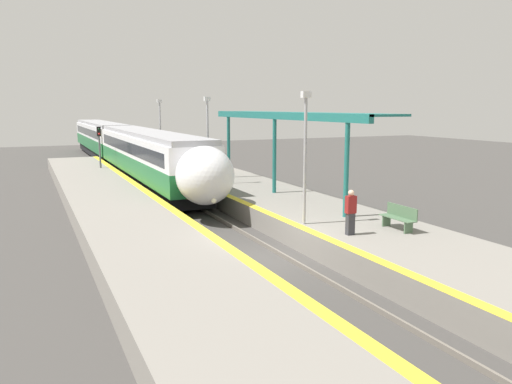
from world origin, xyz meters
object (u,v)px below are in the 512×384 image
at_px(lamppost_far, 160,127).
at_px(railway_signal, 100,147).
at_px(lamppost_near, 305,149).
at_px(person_waiting, 351,212).
at_px(lamppost_mid, 208,134).
at_px(train, 121,145).
at_px(platform_bench, 399,217).

bearing_deg(lamppost_far, railway_signal, -178.12).
relative_size(lamppost_near, lamppost_far, 1.00).
bearing_deg(lamppost_far, person_waiting, -88.50).
bearing_deg(lamppost_mid, railway_signal, 112.94).
distance_m(train, person_waiting, 29.85).
bearing_deg(train, person_waiting, -84.69).
xyz_separation_m(person_waiting, lamppost_near, (-0.64, 2.13, 2.08)).
bearing_deg(platform_bench, railway_signal, 106.89).
relative_size(platform_bench, railway_signal, 0.41).
bearing_deg(person_waiting, lamppost_mid, 92.76).
relative_size(person_waiting, railway_signal, 0.41).
relative_size(train, lamppost_mid, 9.35).
height_order(lamppost_near, lamppost_mid, same).
height_order(platform_bench, railway_signal, railway_signal).
xyz_separation_m(train, platform_bench, (4.86, -29.82, -0.79)).
relative_size(platform_bench, lamppost_mid, 0.32).
bearing_deg(lamppost_near, railway_signal, 101.87).
bearing_deg(train, railway_signal, -114.32).
bearing_deg(lamppost_far, lamppost_near, -90.00).
xyz_separation_m(platform_bench, lamppost_near, (-2.74, 2.24, 2.43)).
bearing_deg(lamppost_near, lamppost_mid, 90.00).
height_order(platform_bench, person_waiting, person_waiting).
xyz_separation_m(platform_bench, person_waiting, (-2.10, 0.11, 0.36)).
bearing_deg(train, platform_bench, -80.74).
relative_size(train, person_waiting, 29.28).
height_order(person_waiting, lamppost_mid, lamppost_mid).
distance_m(lamppost_near, lamppost_mid, 11.10).
xyz_separation_m(train, person_waiting, (2.76, -29.72, -0.44)).
bearing_deg(platform_bench, lamppost_far, 96.39).
height_order(platform_bench, lamppost_mid, lamppost_mid).
height_order(person_waiting, lamppost_near, lamppost_near).
height_order(train, lamppost_far, lamppost_far).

